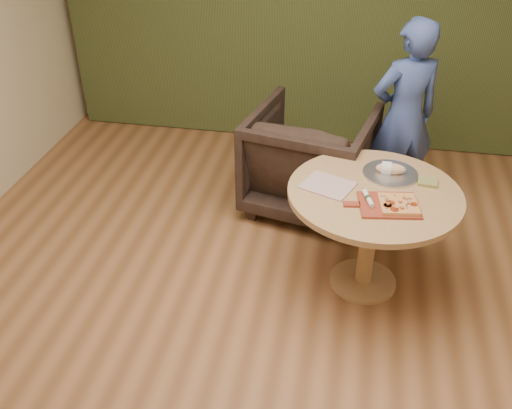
{
  "coord_description": "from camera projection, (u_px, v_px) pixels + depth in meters",
  "views": [
    {
      "loc": [
        0.39,
        -2.34,
        2.63
      ],
      "look_at": [
        -0.09,
        0.25,
        0.89
      ],
      "focal_mm": 40.0,
      "sensor_mm": 36.0,
      "label": 1
    }
  ],
  "objects": [
    {
      "name": "green_packet",
      "position": [
        428.0,
        182.0,
        3.6
      ],
      "size": [
        0.13,
        0.11,
        0.02
      ],
      "primitive_type": "cube",
      "rotation": [
        0.0,
        0.0,
        -0.11
      ],
      "color": "olive",
      "rests_on": "pedestal_table"
    },
    {
      "name": "pizza_paddle",
      "position": [
        387.0,
        205.0,
        3.39
      ],
      "size": [
        0.46,
        0.33,
        0.01
      ],
      "rotation": [
        0.0,
        0.0,
        0.15
      ],
      "color": "#983A26",
      "rests_on": "pedestal_table"
    },
    {
      "name": "room_shell",
      "position": [
        266.0,
        144.0,
        2.66
      ],
      "size": [
        5.04,
        6.04,
        2.84
      ],
      "color": "#99653D",
      "rests_on": "ground"
    },
    {
      "name": "cutlery_roll",
      "position": [
        368.0,
        198.0,
        3.41
      ],
      "size": [
        0.08,
        0.2,
        0.03
      ],
      "rotation": [
        0.0,
        0.0,
        0.3
      ],
      "color": "silver",
      "rests_on": "pizza_paddle"
    },
    {
      "name": "bread_roll",
      "position": [
        389.0,
        169.0,
        3.68
      ],
      "size": [
        0.19,
        0.09,
        0.09
      ],
      "color": "#E3BB8A",
      "rests_on": "serving_tray"
    },
    {
      "name": "person_standing",
      "position": [
        404.0,
        117.0,
        4.39
      ],
      "size": [
        0.67,
        0.58,
        1.54
      ],
      "primitive_type": "imported",
      "rotation": [
        0.0,
        0.0,
        3.59
      ],
      "color": "#384F93",
      "rests_on": "ground"
    },
    {
      "name": "serving_tray",
      "position": [
        390.0,
        174.0,
        3.7
      ],
      "size": [
        0.36,
        0.36,
        0.02
      ],
      "color": "silver",
      "rests_on": "pedestal_table"
    },
    {
      "name": "flatbread_pizza",
      "position": [
        398.0,
        204.0,
        3.36
      ],
      "size": [
        0.25,
        0.25,
        0.04
      ],
      "rotation": [
        0.0,
        0.0,
        0.15
      ],
      "color": "#E7A15A",
      "rests_on": "pizza_paddle"
    },
    {
      "name": "armchair",
      "position": [
        311.0,
        155.0,
        4.51
      ],
      "size": [
        1.06,
        1.02,
        0.93
      ],
      "primitive_type": "imported",
      "rotation": [
        0.0,
        0.0,
        2.93
      ],
      "color": "black",
      "rests_on": "ground"
    },
    {
      "name": "pedestal_table",
      "position": [
        372.0,
        210.0,
        3.61
      ],
      "size": [
        1.09,
        1.09,
        0.75
      ],
      "rotation": [
        0.0,
        0.0,
        -0.16
      ],
      "color": "tan",
      "rests_on": "ground"
    },
    {
      "name": "newspaper",
      "position": [
        328.0,
        185.0,
        3.58
      ],
      "size": [
        0.37,
        0.34,
        0.01
      ],
      "primitive_type": "cube",
      "rotation": [
        0.0,
        0.0,
        -0.38
      ],
      "color": "silver",
      "rests_on": "pedestal_table"
    }
  ]
}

